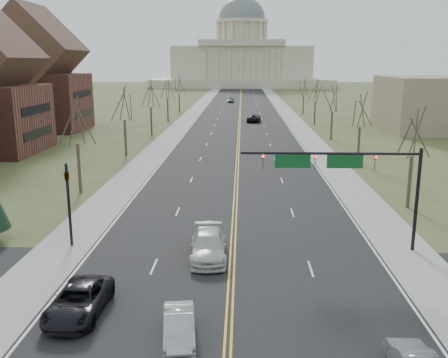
# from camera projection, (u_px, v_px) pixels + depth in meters

# --- Properties ---
(road) EXTENTS (20.00, 380.00, 0.01)m
(road) POSITION_uv_depth(u_px,v_px,m) (240.00, 112.00, 128.99)
(road) COLOR black
(road) RESTS_ON ground
(cross_road) EXTENTS (120.00, 14.00, 0.01)m
(cross_road) POSITION_uv_depth(u_px,v_px,m) (230.00, 296.00, 27.86)
(cross_road) COLOR black
(cross_road) RESTS_ON ground
(sidewalk_left) EXTENTS (4.00, 380.00, 0.03)m
(sidewalk_left) POSITION_uv_depth(u_px,v_px,m) (194.00, 112.00, 129.42)
(sidewalk_left) COLOR gray
(sidewalk_left) RESTS_ON ground
(sidewalk_right) EXTENTS (4.00, 380.00, 0.03)m
(sidewalk_right) POSITION_uv_depth(u_px,v_px,m) (287.00, 112.00, 128.56)
(sidewalk_right) COLOR gray
(sidewalk_right) RESTS_ON ground
(center_line) EXTENTS (0.42, 380.00, 0.01)m
(center_line) POSITION_uv_depth(u_px,v_px,m) (240.00, 112.00, 128.99)
(center_line) COLOR gold
(center_line) RESTS_ON road
(edge_line_left) EXTENTS (0.15, 380.00, 0.01)m
(edge_line_left) POSITION_uv_depth(u_px,v_px,m) (202.00, 112.00, 129.34)
(edge_line_left) COLOR silver
(edge_line_left) RESTS_ON road
(edge_line_right) EXTENTS (0.15, 380.00, 0.01)m
(edge_line_right) POSITION_uv_depth(u_px,v_px,m) (278.00, 112.00, 128.64)
(edge_line_right) COLOR silver
(edge_line_right) RESTS_ON road
(capitol) EXTENTS (90.00, 60.00, 50.00)m
(capitol) POSITION_uv_depth(u_px,v_px,m) (242.00, 58.00, 261.76)
(capitol) COLOR #BAB69B
(capitol) RESTS_ON ground
(signal_mast) EXTENTS (12.12, 0.44, 7.20)m
(signal_mast) POSITION_uv_depth(u_px,v_px,m) (344.00, 169.00, 33.56)
(signal_mast) COLOR black
(signal_mast) RESTS_ON ground
(signal_left) EXTENTS (0.32, 0.36, 6.00)m
(signal_left) POSITION_uv_depth(u_px,v_px,m) (68.00, 195.00, 34.71)
(signal_left) COLOR black
(signal_left) RESTS_ON ground
(tree_r_0) EXTENTS (3.74, 3.74, 8.50)m
(tree_r_0) POSITION_uv_depth(u_px,v_px,m) (414.00, 135.00, 43.30)
(tree_r_0) COLOR #3A2D22
(tree_r_0) RESTS_ON ground
(tree_l_0) EXTENTS (3.96, 3.96, 9.00)m
(tree_l_0) POSITION_uv_depth(u_px,v_px,m) (76.00, 124.00, 48.21)
(tree_l_0) COLOR #3A2D22
(tree_l_0) RESTS_ON ground
(tree_r_1) EXTENTS (3.74, 3.74, 8.50)m
(tree_r_1) POSITION_uv_depth(u_px,v_px,m) (361.00, 112.00, 62.75)
(tree_r_1) COLOR #3A2D22
(tree_r_1) RESTS_ON ground
(tree_l_1) EXTENTS (3.96, 3.96, 9.00)m
(tree_l_1) POSITION_uv_depth(u_px,v_px,m) (124.00, 106.00, 67.66)
(tree_l_1) COLOR #3A2D22
(tree_l_1) RESTS_ON ground
(tree_r_2) EXTENTS (3.74, 3.74, 8.50)m
(tree_r_2) POSITION_uv_depth(u_px,v_px,m) (333.00, 100.00, 82.20)
(tree_r_2) COLOR #3A2D22
(tree_r_2) RESTS_ON ground
(tree_l_2) EXTENTS (3.96, 3.96, 9.00)m
(tree_l_2) POSITION_uv_depth(u_px,v_px,m) (150.00, 96.00, 87.10)
(tree_l_2) COLOR #3A2D22
(tree_l_2) RESTS_ON ground
(tree_r_3) EXTENTS (3.74, 3.74, 8.50)m
(tree_r_3) POSITION_uv_depth(u_px,v_px,m) (316.00, 93.00, 101.65)
(tree_r_3) COLOR #3A2D22
(tree_r_3) RESTS_ON ground
(tree_l_3) EXTENTS (3.96, 3.96, 9.00)m
(tree_l_3) POSITION_uv_depth(u_px,v_px,m) (167.00, 89.00, 106.55)
(tree_l_3) COLOR #3A2D22
(tree_l_3) RESTS_ON ground
(tree_r_4) EXTENTS (3.74, 3.74, 8.50)m
(tree_r_4) POSITION_uv_depth(u_px,v_px,m) (304.00, 88.00, 121.09)
(tree_r_4) COLOR #3A2D22
(tree_r_4) RESTS_ON ground
(tree_l_4) EXTENTS (3.96, 3.96, 9.00)m
(tree_l_4) POSITION_uv_depth(u_px,v_px,m) (179.00, 85.00, 126.00)
(tree_l_4) COLOR #3A2D22
(tree_l_4) RESTS_ON ground
(bldg_left_far) EXTENTS (17.10, 14.28, 23.25)m
(bldg_left_far) POSITION_uv_depth(u_px,v_px,m) (36.00, 79.00, 93.14)
(bldg_left_far) COLOR brown
(bldg_left_far) RESTS_ON ground
(car_sb_inner_lead) EXTENTS (1.96, 4.25, 1.35)m
(car_sb_inner_lead) POSITION_uv_depth(u_px,v_px,m) (179.00, 326.00, 23.42)
(car_sb_inner_lead) COLOR #95989C
(car_sb_inner_lead) RESTS_ON road
(car_sb_outer_lead) EXTENTS (2.63, 5.52, 1.52)m
(car_sb_outer_lead) POSITION_uv_depth(u_px,v_px,m) (79.00, 301.00, 25.71)
(car_sb_outer_lead) COLOR black
(car_sb_outer_lead) RESTS_ON road
(car_sb_inner_second) EXTENTS (2.67, 5.88, 1.67)m
(car_sb_inner_second) POSITION_uv_depth(u_px,v_px,m) (208.00, 246.00, 33.13)
(car_sb_inner_second) COLOR #BABABA
(car_sb_inner_second) RESTS_ON road
(car_far_nb) EXTENTS (3.28, 6.15, 1.64)m
(car_far_nb) POSITION_uv_depth(u_px,v_px,m) (254.00, 118.00, 107.71)
(car_far_nb) COLOR black
(car_far_nb) RESTS_ON road
(car_far_sb) EXTENTS (2.11, 4.61, 1.53)m
(car_far_sb) POSITION_uv_depth(u_px,v_px,m) (231.00, 100.00, 157.76)
(car_far_sb) COLOR #55595D
(car_far_sb) RESTS_ON road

